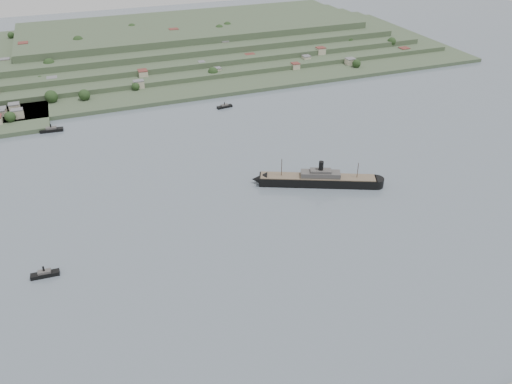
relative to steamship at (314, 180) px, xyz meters
name	(u,v)px	position (x,y,z in m)	size (l,w,h in m)	color
ground	(265,229)	(-53.94, -38.48, -4.28)	(1400.00, 1400.00, 0.00)	slate
far_peninsula	(171,46)	(-26.03, 354.62, 7.60)	(760.00, 309.00, 30.00)	#3C4F35
steamship	(314,180)	(0.00, 0.00, 0.00)	(91.22, 47.39, 23.20)	black
tugboat	(45,274)	(-187.23, -36.28, -2.58)	(15.73, 5.01, 6.99)	black
ferry_west	(52,130)	(-177.93, 166.31, -2.51)	(20.09, 7.21, 7.38)	black
ferry_east	(225,106)	(-16.44, 164.32, -2.88)	(15.98, 6.25, 5.83)	black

